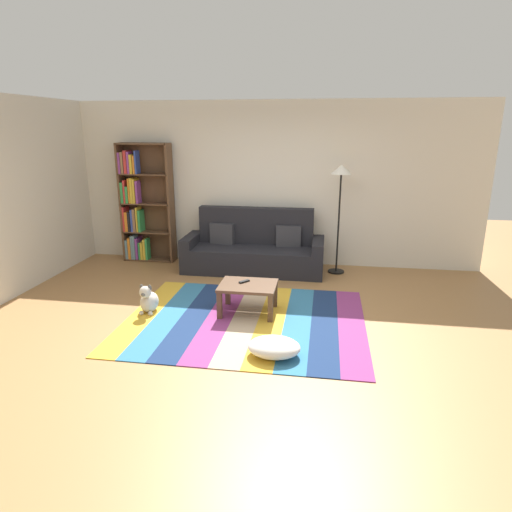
% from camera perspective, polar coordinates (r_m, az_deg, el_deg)
% --- Properties ---
extents(ground_plane, '(14.00, 14.00, 0.00)m').
position_cam_1_polar(ground_plane, '(5.42, -0.85, -8.45)').
color(ground_plane, '#9E7042').
extents(back_wall, '(6.80, 0.10, 2.70)m').
position_cam_1_polar(back_wall, '(7.51, 2.46, 9.23)').
color(back_wall, silver).
rests_on(back_wall, ground_plane).
extents(left_wall, '(0.10, 5.50, 2.70)m').
position_cam_1_polar(left_wall, '(7.09, -28.15, 6.92)').
color(left_wall, beige).
rests_on(left_wall, ground_plane).
extents(rug, '(2.88, 2.34, 0.01)m').
position_cam_1_polar(rug, '(5.45, -1.43, -8.26)').
color(rug, gold).
rests_on(rug, ground_plane).
extents(couch, '(2.26, 0.80, 1.00)m').
position_cam_1_polar(couch, '(7.23, -0.27, 0.77)').
color(couch, black).
rests_on(couch, ground_plane).
extents(bookshelf, '(0.90, 0.28, 2.02)m').
position_cam_1_polar(bookshelf, '(7.93, -14.70, 6.26)').
color(bookshelf, brown).
rests_on(bookshelf, ground_plane).
extents(coffee_table, '(0.71, 0.55, 0.38)m').
position_cam_1_polar(coffee_table, '(5.54, -1.04, -4.31)').
color(coffee_table, '#513826').
rests_on(coffee_table, rug).
extents(pouf, '(0.54, 0.42, 0.19)m').
position_cam_1_polar(pouf, '(4.62, 2.35, -11.67)').
color(pouf, white).
rests_on(pouf, rug).
extents(dog, '(0.22, 0.35, 0.40)m').
position_cam_1_polar(dog, '(5.79, -13.69, -5.59)').
color(dog, beige).
rests_on(dog, ground_plane).
extents(standing_lamp, '(0.32, 0.32, 1.72)m').
position_cam_1_polar(standing_lamp, '(7.01, 10.88, 9.18)').
color(standing_lamp, black).
rests_on(standing_lamp, ground_plane).
extents(tv_remote, '(0.13, 0.14, 0.02)m').
position_cam_1_polar(tv_remote, '(5.59, -1.53, -3.30)').
color(tv_remote, black).
rests_on(tv_remote, coffee_table).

